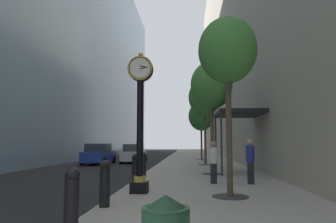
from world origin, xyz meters
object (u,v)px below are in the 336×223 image
Objects in this scene: bollard_nearest at (72,198)px; bollard_fourth at (135,168)px; street_clock at (140,114)px; car_blue_near at (99,154)px; pedestrian_by_clock at (250,160)px; car_silver_mid at (134,154)px; bollard_fifth at (143,164)px; bollard_second at (105,182)px; pedestrian_walking at (213,161)px; street_tree_far at (201,116)px; street_tree_mid_far at (205,98)px; street_tree_near at (227,52)px; street_tree_mid_near at (211,86)px.

bollard_fourth is at bearing 90.00° from bollard_nearest.
street_clock is 1.10× the size of car_blue_near.
pedestrian_by_clock reaches higher than car_silver_mid.
bollard_fifth is 12.81m from car_silver_mid.
bollard_second is 1.00× the size of bollard_fifth.
bollard_second is 6.65m from bollard_fifth.
pedestrian_by_clock is (4.02, 2.39, -1.62)m from street_clock.
bollard_fourth is at bearing -176.39° from pedestrian_walking.
street_tree_mid_far is at bearing -90.00° from street_tree_far.
street_tree_mid_far is 9.83m from car_blue_near.
street_tree_near is at bearing -39.49° from bollard_fourth.
bollard_fifth is 5.01m from pedestrian_by_clock.
pedestrian_by_clock is 0.41× the size of car_blue_near.
car_blue_near is 3.30m from car_silver_mid.
street_tree_mid_far is at bearing 90.00° from street_tree_near.
street_tree_near reaches higher than bollard_second.
bollard_nearest is 8.86m from bollard_fifth.
pedestrian_by_clock is (1.19, -3.75, -3.70)m from street_tree_mid_near.
bollard_nearest is 1.00× the size of bollard_fifth.
street_clock is 2.98m from bollard_second.
street_tree_far is 1.31× the size of car_silver_mid.
street_tree_mid_far is at bearing 77.57° from street_clock.
car_silver_mid is (-2.70, 12.53, 0.04)m from bollard_fifth.
street_tree_mid_far is 3.67× the size of pedestrian_by_clock.
pedestrian_walking is 0.95× the size of pedestrian_by_clock.
car_blue_near is at bearing 105.18° from bollard_nearest.
street_tree_mid_near is 3.56× the size of pedestrian_walking.
street_tree_mid_near is (0.00, 6.69, 0.19)m from street_tree_near.
street_tree_mid_far is at bearing 90.00° from street_tree_mid_near.
street_tree_far is at bearing 89.17° from pedestrian_walking.
pedestrian_walking is at bearing -91.36° from street_tree_mid_far.
bollard_nearest is 19.98m from car_blue_near.
pedestrian_walking is (-0.25, 2.97, -3.56)m from street_tree_near.
street_clock is 17.38m from car_silver_mid.
bollard_nearest is at bearing -90.00° from bollard_fifth.
pedestrian_walking is 1.44m from pedestrian_by_clock.
car_silver_mid is at bearing 97.18° from bollard_nearest.
street_tree_far reaches higher than pedestrian_walking.
street_tree_mid_far is at bearing 78.96° from bollard_nearest.
street_tree_mid_near is 6.70m from street_tree_mid_far.
bollard_fifth is 0.18× the size of street_tree_mid_far.
street_clock is 3.98× the size of bollard_fifth.
car_silver_mid is at bearing 145.65° from street_tree_mid_far.
bollard_fourth is 0.21× the size of street_tree_near.
street_clock is 0.84× the size of street_tree_near.
car_silver_mid is (-6.06, 10.83, -3.98)m from street_tree_mid_near.
street_tree_near is at bearing -60.84° from car_blue_near.
bollard_fourth is at bearing 103.48° from street_clock.
street_tree_mid_far is (-0.00, 13.37, 0.55)m from street_tree_near.
street_clock is 4.96m from pedestrian_by_clock.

